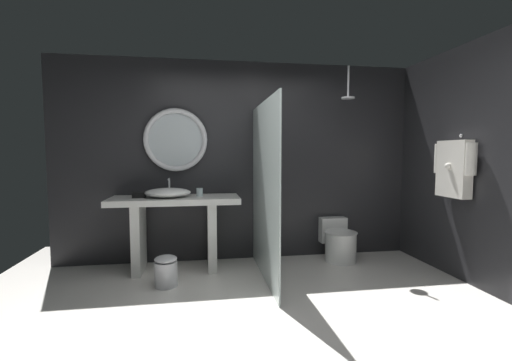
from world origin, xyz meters
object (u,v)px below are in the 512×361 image
at_px(round_wall_mirror, 176,140).
at_px(waste_bin, 166,271).
at_px(vessel_sink, 168,193).
at_px(tissue_box, 139,195).
at_px(hanging_bathrobe, 454,167).
at_px(tumbler_cup, 200,192).
at_px(toilet, 338,242).
at_px(rain_shower_head, 348,93).

distance_m(round_wall_mirror, waste_bin, 1.64).
bearing_deg(vessel_sink, waste_bin, -88.64).
height_order(round_wall_mirror, waste_bin, round_wall_mirror).
height_order(tissue_box, hanging_bathrobe, hanging_bathrobe).
distance_m(tumbler_cup, toilet, 1.94).
relative_size(tumbler_cup, round_wall_mirror, 0.13).
height_order(tumbler_cup, waste_bin, tumbler_cup).
bearing_deg(rain_shower_head, toilet, 112.69).
bearing_deg(waste_bin, rain_shower_head, 12.15).
relative_size(tissue_box, hanging_bathrobe, 0.21).
bearing_deg(hanging_bathrobe, vessel_sink, 165.71).
bearing_deg(vessel_sink, toilet, 1.56).
relative_size(tumbler_cup, rain_shower_head, 0.25).
relative_size(round_wall_mirror, toilet, 1.29).
distance_m(tumbler_cup, tissue_box, 0.71).
relative_size(tumbler_cup, tissue_box, 0.70).
relative_size(vessel_sink, hanging_bathrobe, 0.77).
bearing_deg(tumbler_cup, tissue_box, -178.95).
relative_size(tissue_box, round_wall_mirror, 0.18).
xyz_separation_m(toilet, waste_bin, (-2.17, -0.59, -0.08)).
xyz_separation_m(tissue_box, toilet, (2.52, 0.03, -0.68)).
bearing_deg(tumbler_cup, round_wall_mirror, 138.75).
xyz_separation_m(vessel_sink, round_wall_mirror, (0.08, 0.29, 0.64)).
height_order(tissue_box, waste_bin, tissue_box).
relative_size(round_wall_mirror, rain_shower_head, 1.97).
distance_m(tissue_box, rain_shower_head, 2.85).
distance_m(vessel_sink, rain_shower_head, 2.54).
distance_m(hanging_bathrobe, waste_bin, 3.33).
xyz_separation_m(vessel_sink, toilet, (2.18, 0.06, -0.70)).
relative_size(vessel_sink, rain_shower_head, 1.33).
bearing_deg(tissue_box, round_wall_mirror, 32.70).
bearing_deg(vessel_sink, tumbler_cup, 5.90).
xyz_separation_m(tumbler_cup, hanging_bathrobe, (2.77, -0.84, 0.33)).
distance_m(vessel_sink, toilet, 2.29).
distance_m(rain_shower_head, waste_bin, 3.02).
bearing_deg(toilet, waste_bin, -164.87).
bearing_deg(hanging_bathrobe, toilet, 138.29).
xyz_separation_m(vessel_sink, rain_shower_head, (2.23, -0.05, 1.22)).
xyz_separation_m(vessel_sink, tumbler_cup, (0.37, 0.04, -0.01)).
relative_size(tissue_box, toilet, 0.23).
relative_size(round_wall_mirror, waste_bin, 2.41).
bearing_deg(tumbler_cup, vessel_sink, -174.10).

